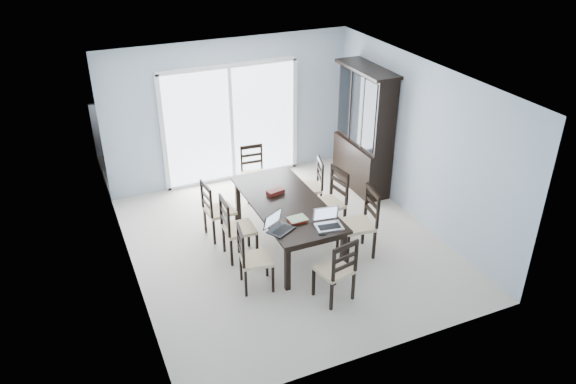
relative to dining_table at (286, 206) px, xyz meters
name	(u,v)px	position (x,y,z in m)	size (l,w,h in m)	color
floor	(286,244)	(0.00, 0.00, -0.67)	(5.00, 5.00, 0.00)	beige
ceiling	(286,79)	(0.00, 0.00, 1.93)	(5.00, 5.00, 0.00)	white
back_wall	(230,112)	(0.00, 2.50, 0.63)	(4.50, 0.02, 2.60)	#A3B4C3
wall_left	(125,199)	(-2.25, 0.00, 0.63)	(0.02, 5.00, 2.60)	#A3B4C3
wall_right	(418,143)	(2.25, 0.00, 0.63)	(0.02, 5.00, 2.60)	#A3B4C3
balcony	(218,159)	(0.00, 3.50, -0.72)	(4.50, 2.00, 0.10)	gray
railing	(202,115)	(0.00, 4.50, -0.12)	(4.50, 0.06, 1.10)	#99999E
dining_table	(286,206)	(0.00, 0.00, 0.00)	(1.00, 2.20, 0.75)	black
china_hutch	(364,131)	(2.02, 1.25, 0.40)	(0.50, 1.38, 2.20)	black
sliding_door	(231,123)	(0.00, 2.48, 0.41)	(2.52, 0.05, 2.18)	silver
chair_left_near	(249,252)	(-0.86, -0.75, -0.10)	(0.48, 0.47, 1.08)	black
chair_left_mid	(233,222)	(-0.83, 0.01, -0.07)	(0.45, 0.44, 1.14)	black
chair_left_far	(214,204)	(-0.92, 0.64, -0.09)	(0.46, 0.44, 1.09)	black
chair_right_near	(364,215)	(0.95, -0.63, -0.04)	(0.52, 0.51, 1.20)	black
chair_right_mid	(333,194)	(0.83, 0.11, -0.04)	(0.52, 0.51, 1.20)	black
chair_right_far	(314,180)	(0.83, 0.78, -0.10)	(0.51, 0.50, 1.08)	black
chair_end_near	(339,265)	(0.09, -1.49, -0.10)	(0.49, 0.50, 1.09)	black
chair_end_far	(253,166)	(0.11, 1.68, -0.11)	(0.43, 0.44, 1.07)	black
laptop_dark	(281,227)	(-0.38, -0.69, 0.14)	(0.42, 0.38, 0.24)	black
laptop_silver	(329,223)	(0.25, -0.88, 0.14)	(0.40, 0.30, 0.25)	#BDBDC0
book_stack	(297,220)	(-0.08, -0.55, 0.10)	(0.27, 0.21, 0.04)	maroon
cell_phone	(322,234)	(0.09, -1.00, 0.08)	(0.10, 0.05, 0.01)	black
game_box	(275,192)	(-0.05, 0.29, 0.11)	(0.26, 0.13, 0.07)	#48110E
hot_tub	(170,140)	(-0.90, 3.68, -0.24)	(1.76, 1.59, 0.87)	brown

